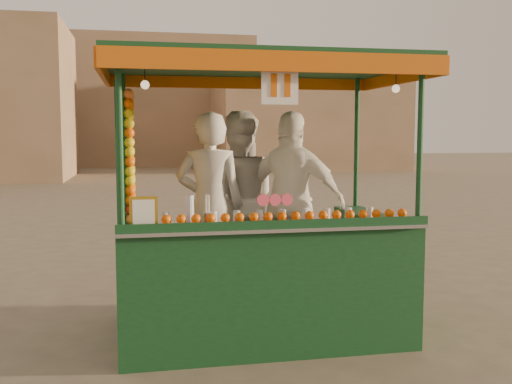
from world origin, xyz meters
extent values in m
plane|color=brown|center=(0.00, 0.00, 0.00)|extent=(90.00, 90.00, 0.00)
cube|color=#A2785C|center=(7.00, 24.00, 2.50)|extent=(9.00, 6.00, 5.00)
cube|color=#A2785C|center=(-2.00, 30.00, 3.50)|extent=(14.00, 7.00, 7.00)
cube|color=#0E361D|center=(-0.30, 0.05, 0.14)|extent=(2.44, 1.50, 0.28)
cylinder|color=black|center=(-1.15, 0.05, 0.17)|extent=(0.34, 0.09, 0.34)
cylinder|color=black|center=(0.54, 0.05, 0.17)|extent=(0.34, 0.09, 0.34)
cube|color=#0E361D|center=(-0.30, -0.56, 0.66)|extent=(2.44, 0.28, 0.75)
cube|color=#0E361D|center=(-1.38, 0.14, 0.66)|extent=(0.28, 1.22, 0.75)
cube|color=#0E361D|center=(0.77, 0.14, 0.66)|extent=(0.28, 1.22, 0.75)
cube|color=#B2B2B7|center=(-0.30, -0.54, 1.05)|extent=(2.44, 0.43, 0.03)
cylinder|color=#0E361D|center=(-1.48, -0.66, 1.69)|extent=(0.05, 0.05, 1.31)
cylinder|color=#0E361D|center=(0.87, -0.66, 1.69)|extent=(0.05, 0.05, 1.31)
cylinder|color=#0E361D|center=(-1.48, 0.75, 1.69)|extent=(0.05, 0.05, 1.31)
cylinder|color=#0E361D|center=(0.87, 0.75, 1.69)|extent=(0.05, 0.05, 1.31)
cube|color=#0E361D|center=(-0.30, 0.05, 2.38)|extent=(2.62, 1.69, 0.07)
cube|color=#CB580B|center=(-0.30, -0.80, 2.31)|extent=(2.62, 0.04, 0.15)
cube|color=#CB580B|center=(-0.30, 0.89, 2.31)|extent=(2.62, 0.04, 0.15)
cube|color=#CB580B|center=(-1.62, 0.05, 2.31)|extent=(0.04, 1.69, 0.15)
cube|color=#CB580B|center=(1.01, 0.05, 2.31)|extent=(0.04, 1.69, 0.15)
cylinder|color=#F94B64|center=(-0.32, -0.66, 1.27)|extent=(0.09, 0.02, 0.09)
cube|color=gold|center=(-1.32, -0.66, 1.19)|extent=(0.21, 0.02, 0.26)
cube|color=white|center=(-0.30, -0.72, 2.14)|extent=(0.28, 0.01, 0.28)
sphere|color=#FFE5B2|center=(-1.29, -0.59, 2.14)|extent=(0.07, 0.07, 0.07)
sphere|color=#FFE5B2|center=(0.68, -0.59, 2.14)|extent=(0.07, 0.07, 0.07)
imported|color=silver|center=(-0.72, 0.26, 1.13)|extent=(0.69, 0.53, 1.69)
imported|color=beige|center=(-0.41, 0.58, 1.14)|extent=(0.91, 0.75, 1.71)
imported|color=white|center=(0.07, 0.29, 1.14)|extent=(1.07, 0.88, 1.71)
camera|label=1|loc=(-1.35, -5.06, 1.78)|focal=41.58mm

